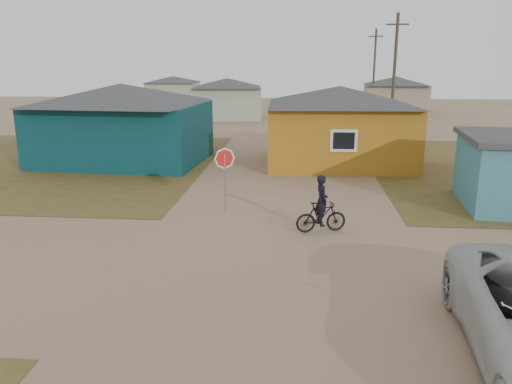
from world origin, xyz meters
TOP-DOWN VIEW (x-y plane):
  - ground at (0.00, 0.00)m, footprint 120.00×120.00m
  - grass_nw at (-14.00, 13.00)m, footprint 20.00×18.00m
  - house_teal at (-8.50, 13.50)m, footprint 8.93×7.08m
  - house_yellow at (2.50, 14.00)m, footprint 7.72×6.76m
  - house_pale_west at (-6.00, 34.00)m, footprint 7.04×6.15m
  - house_beige_east at (10.00, 40.00)m, footprint 6.95×6.05m
  - house_pale_north at (-14.00, 46.00)m, footprint 6.28×5.81m
  - utility_pole_near at (6.50, 22.00)m, footprint 1.40×0.20m
  - utility_pole_far at (7.50, 38.00)m, footprint 1.40×0.20m
  - stop_sign at (-2.01, 5.16)m, footprint 0.74×0.11m
  - cyclist at (1.22, 3.30)m, footprint 1.64×0.86m

SIDE VIEW (x-z plane):
  - ground at x=0.00m, z-range 0.00..0.00m
  - grass_nw at x=-14.00m, z-range 0.00..0.01m
  - cyclist at x=1.22m, z-range -0.24..1.55m
  - stop_sign at x=-2.01m, z-range 0.55..2.80m
  - house_pale_north at x=-14.00m, z-range 0.05..3.45m
  - house_pale_west at x=-6.00m, z-range 0.06..3.66m
  - house_beige_east at x=10.00m, z-range 0.06..3.66m
  - house_yellow at x=2.50m, z-range 0.05..3.95m
  - house_teal at x=-8.50m, z-range 0.05..4.05m
  - utility_pole_near at x=6.50m, z-range 0.14..8.14m
  - utility_pole_far at x=7.50m, z-range 0.14..8.14m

